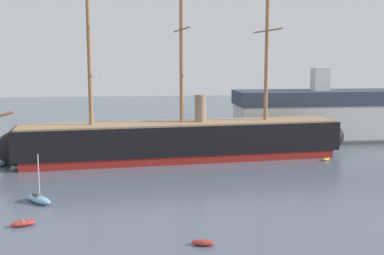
{
  "coord_description": "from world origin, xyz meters",
  "views": [
    {
      "loc": [
        -3.5,
        -23.18,
        17.51
      ],
      "look_at": [
        3.78,
        42.51,
        7.87
      ],
      "focal_mm": 44.52,
      "sensor_mm": 36.0,
      "label": 1
    }
  ],
  "objects_px": {
    "dinghy_near_centre": "(203,243)",
    "seagull_in_flight": "(97,78)",
    "dinghy_far_right": "(326,159)",
    "dinghy_distant_centre": "(158,152)",
    "dinghy_mid_left": "(23,223)",
    "dockside_warehouse_right": "(323,115)",
    "sailboat_alongside_bow": "(39,199)",
    "motorboat_far_left": "(4,162)",
    "tall_ship": "(182,140)"
  },
  "relations": [
    {
      "from": "dinghy_near_centre",
      "to": "seagull_in_flight",
      "type": "xyz_separation_m",
      "value": [
        -10.0,
        6.29,
        15.32
      ]
    },
    {
      "from": "dinghy_far_right",
      "to": "seagull_in_flight",
      "type": "distance_m",
      "value": 48.73
    },
    {
      "from": "dinghy_near_centre",
      "to": "dinghy_distant_centre",
      "type": "xyz_separation_m",
      "value": [
        -2.56,
        43.64,
        0.06
      ]
    },
    {
      "from": "dinghy_mid_left",
      "to": "dockside_warehouse_right",
      "type": "height_order",
      "value": "dockside_warehouse_right"
    },
    {
      "from": "sailboat_alongside_bow",
      "to": "dinghy_mid_left",
      "type": "bearing_deg",
      "value": -89.64
    },
    {
      "from": "motorboat_far_left",
      "to": "seagull_in_flight",
      "type": "height_order",
      "value": "seagull_in_flight"
    },
    {
      "from": "dinghy_near_centre",
      "to": "seagull_in_flight",
      "type": "distance_m",
      "value": 19.35
    },
    {
      "from": "tall_ship",
      "to": "motorboat_far_left",
      "type": "relative_size",
      "value": 16.76
    },
    {
      "from": "dinghy_near_centre",
      "to": "dinghy_far_right",
      "type": "relative_size",
      "value": 1.17
    },
    {
      "from": "dinghy_mid_left",
      "to": "dinghy_far_right",
      "type": "distance_m",
      "value": 52.32
    },
    {
      "from": "tall_ship",
      "to": "dockside_warehouse_right",
      "type": "bearing_deg",
      "value": 27.6
    },
    {
      "from": "dinghy_distant_centre",
      "to": "sailboat_alongside_bow",
      "type": "bearing_deg",
      "value": -119.02
    },
    {
      "from": "dockside_warehouse_right",
      "to": "dinghy_near_centre",
      "type": "bearing_deg",
      "value": -121.24
    },
    {
      "from": "motorboat_far_left",
      "to": "dockside_warehouse_right",
      "type": "xyz_separation_m",
      "value": [
        61.63,
        17.92,
        4.84
      ]
    },
    {
      "from": "tall_ship",
      "to": "seagull_in_flight",
      "type": "distance_m",
      "value": 36.15
    },
    {
      "from": "dinghy_mid_left",
      "to": "motorboat_far_left",
      "type": "height_order",
      "value": "motorboat_far_left"
    },
    {
      "from": "motorboat_far_left",
      "to": "dinghy_distant_centre",
      "type": "xyz_separation_m",
      "value": [
        25.63,
        6.44,
        -0.22
      ]
    },
    {
      "from": "dockside_warehouse_right",
      "to": "seagull_in_flight",
      "type": "height_order",
      "value": "seagull_in_flight"
    },
    {
      "from": "sailboat_alongside_bow",
      "to": "motorboat_far_left",
      "type": "height_order",
      "value": "sailboat_alongside_bow"
    },
    {
      "from": "tall_ship",
      "to": "seagull_in_flight",
      "type": "relative_size",
      "value": 51.55
    },
    {
      "from": "tall_ship",
      "to": "dinghy_near_centre",
      "type": "bearing_deg",
      "value": -92.11
    },
    {
      "from": "dinghy_near_centre",
      "to": "dinghy_far_right",
      "type": "bearing_deg",
      "value": 53.18
    },
    {
      "from": "tall_ship",
      "to": "dinghy_mid_left",
      "type": "height_order",
      "value": "tall_ship"
    },
    {
      "from": "tall_ship",
      "to": "dinghy_near_centre",
      "type": "height_order",
      "value": "tall_ship"
    },
    {
      "from": "dinghy_mid_left",
      "to": "seagull_in_flight",
      "type": "relative_size",
      "value": 2.18
    },
    {
      "from": "tall_ship",
      "to": "motorboat_far_left",
      "type": "bearing_deg",
      "value": -177.71
    },
    {
      "from": "dinghy_far_right",
      "to": "dinghy_distant_centre",
      "type": "distance_m",
      "value": 30.05
    },
    {
      "from": "motorboat_far_left",
      "to": "dockside_warehouse_right",
      "type": "bearing_deg",
      "value": 16.22
    },
    {
      "from": "seagull_in_flight",
      "to": "dockside_warehouse_right",
      "type": "bearing_deg",
      "value": 48.35
    },
    {
      "from": "dinghy_far_right",
      "to": "dinghy_mid_left",
      "type": "bearing_deg",
      "value": -147.99
    },
    {
      "from": "sailboat_alongside_bow",
      "to": "dinghy_distant_centre",
      "type": "bearing_deg",
      "value": 60.98
    },
    {
      "from": "sailboat_alongside_bow",
      "to": "seagull_in_flight",
      "type": "distance_m",
      "value": 19.45
    },
    {
      "from": "tall_ship",
      "to": "seagull_in_flight",
      "type": "bearing_deg",
      "value": -109.58
    },
    {
      "from": "motorboat_far_left",
      "to": "dinghy_distant_centre",
      "type": "bearing_deg",
      "value": 14.1
    },
    {
      "from": "dinghy_near_centre",
      "to": "seagull_in_flight",
      "type": "relative_size",
      "value": 1.85
    },
    {
      "from": "tall_ship",
      "to": "dinghy_near_centre",
      "type": "relative_size",
      "value": 27.87
    },
    {
      "from": "dinghy_mid_left",
      "to": "dinghy_distant_centre",
      "type": "relative_size",
      "value": 0.95
    },
    {
      "from": "dinghy_distant_centre",
      "to": "tall_ship",
      "type": "bearing_deg",
      "value": -52.88
    },
    {
      "from": "dinghy_mid_left",
      "to": "sailboat_alongside_bow",
      "type": "xyz_separation_m",
      "value": [
        -0.05,
        8.16,
        0.21
      ]
    },
    {
      "from": "motorboat_far_left",
      "to": "seagull_in_flight",
      "type": "xyz_separation_m",
      "value": [
        18.19,
        -30.92,
        15.04
      ]
    },
    {
      "from": "dinghy_far_right",
      "to": "dockside_warehouse_right",
      "type": "distance_m",
      "value": 21.96
    },
    {
      "from": "sailboat_alongside_bow",
      "to": "motorboat_far_left",
      "type": "distance_m",
      "value": 23.94
    },
    {
      "from": "sailboat_alongside_bow",
      "to": "dinghy_near_centre",
      "type": "bearing_deg",
      "value": -40.34
    },
    {
      "from": "sailboat_alongside_bow",
      "to": "dinghy_distant_centre",
      "type": "distance_m",
      "value": 32.24
    },
    {
      "from": "sailboat_alongside_bow",
      "to": "dinghy_far_right",
      "type": "relative_size",
      "value": 2.98
    },
    {
      "from": "sailboat_alongside_bow",
      "to": "dinghy_far_right",
      "type": "height_order",
      "value": "sailboat_alongside_bow"
    },
    {
      "from": "dinghy_mid_left",
      "to": "motorboat_far_left",
      "type": "relative_size",
      "value": 0.71
    },
    {
      "from": "dinghy_near_centre",
      "to": "dinghy_distant_centre",
      "type": "distance_m",
      "value": 43.72
    },
    {
      "from": "dinghy_distant_centre",
      "to": "seagull_in_flight",
      "type": "bearing_deg",
      "value": -101.27
    },
    {
      "from": "tall_ship",
      "to": "dinghy_mid_left",
      "type": "relative_size",
      "value": 23.66
    }
  ]
}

